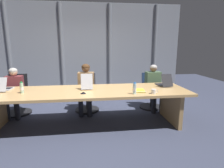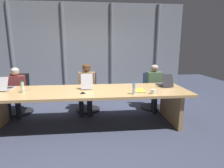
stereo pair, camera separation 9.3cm
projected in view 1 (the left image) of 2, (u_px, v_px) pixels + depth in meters
ground_plane at (88, 125)px, 3.82m from camera, size 12.31×12.31×0.00m
conference_table at (87, 97)px, 3.69m from camera, size 4.06×1.13×0.75m
curtain_backdrop at (87, 50)px, 5.94m from camera, size 6.15×0.17×2.93m
laptop_left_end at (4, 88)px, 3.68m from camera, size 0.26×0.44×0.28m
laptop_left_mid at (87, 85)px, 3.87m from camera, size 0.24×0.46×0.32m
laptop_center at (164, 83)px, 4.08m from camera, size 0.27×0.43×0.28m
office_chair_left_end at (18, 99)px, 4.45m from camera, size 0.60×0.60×0.94m
office_chair_left_mid at (87, 97)px, 4.66m from camera, size 0.60×0.60×0.93m
office_chair_center at (151, 95)px, 4.87m from camera, size 0.60×0.60×0.91m
person_left_end at (14, 89)px, 4.23m from camera, size 0.42×0.57×1.12m
person_left_mid at (86, 85)px, 4.44m from camera, size 0.43×0.57×1.19m
person_center at (154, 85)px, 4.66m from camera, size 0.40×0.55×1.15m
water_bottle_primary at (22, 88)px, 3.44m from camera, size 0.06×0.06×0.22m
water_bottle_secondary at (135, 89)px, 3.38m from camera, size 0.07×0.07×0.22m
coffee_mug_near at (154, 91)px, 3.41m from camera, size 0.13×0.09×0.09m
conference_mic_left_side at (83, 93)px, 3.43m from camera, size 0.11×0.11×0.03m
spiral_notepad at (139, 91)px, 3.62m from camera, size 0.25×0.33×0.03m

